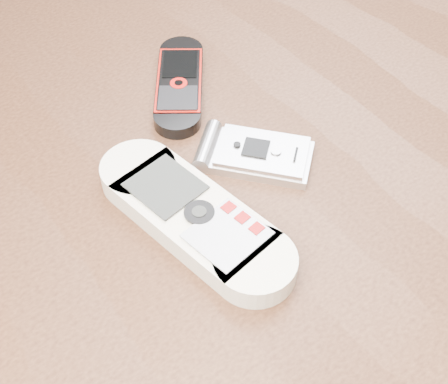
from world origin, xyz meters
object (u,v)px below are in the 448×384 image
at_px(nokia_white, 193,216).
at_px(nokia_black_red, 179,84).
at_px(motorola_razr, 259,154).
at_px(table, 219,283).

xyz_separation_m(nokia_white, nokia_black_red, (0.08, 0.13, -0.00)).
bearing_deg(motorola_razr, nokia_black_red, 50.45).
distance_m(table, motorola_razr, 0.12).
bearing_deg(nokia_black_red, motorola_razr, -53.09).
height_order(table, nokia_black_red, nokia_black_red).
relative_size(nokia_white, motorola_razr, 1.92).
bearing_deg(nokia_black_red, table, -75.55).
distance_m(table, nokia_black_red, 0.18).
bearing_deg(nokia_white, nokia_black_red, 50.96).
bearing_deg(motorola_razr, nokia_white, 155.87).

